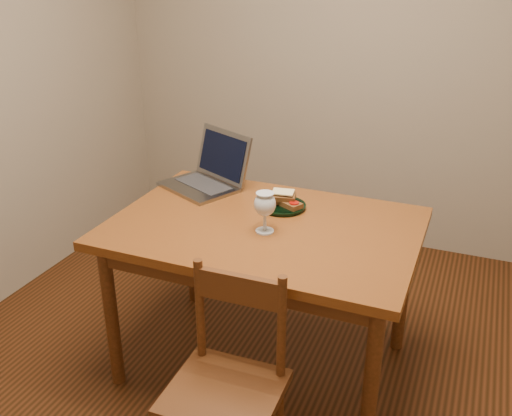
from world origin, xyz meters
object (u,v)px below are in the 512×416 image
at_px(chair, 227,378).
at_px(milk_glass, 265,212).
at_px(laptop, 210,172).
at_px(plate, 282,206).
at_px(table, 264,242).

distance_m(chair, milk_glass, 0.69).
height_order(milk_glass, laptop, laptop).
relative_size(plate, milk_glass, 1.21).
bearing_deg(table, laptop, 142.49).
distance_m(table, milk_glass, 0.19).
bearing_deg(plate, chair, -83.29).
relative_size(table, laptop, 2.79).
distance_m(chair, plate, 0.88).
bearing_deg(chair, plate, 95.37).
relative_size(chair, milk_glass, 2.34).
distance_m(plate, laptop, 0.46).
bearing_deg(plate, table, -94.62).
height_order(chair, laptop, laptop).
distance_m(plate, milk_glass, 0.27).
bearing_deg(table, milk_glass, -67.03).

